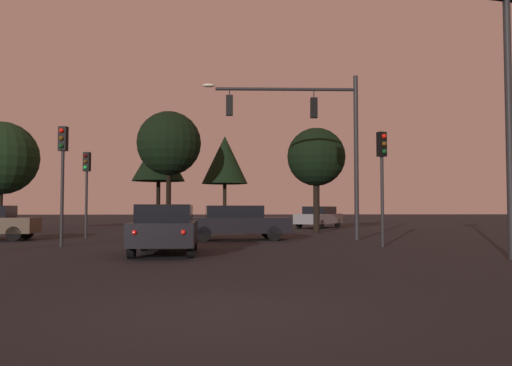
{
  "coord_description": "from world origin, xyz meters",
  "views": [
    {
      "loc": [
        0.06,
        -7.07,
        1.42
      ],
      "look_at": [
        1.32,
        13.32,
        2.38
      ],
      "focal_mm": 37.1,
      "sensor_mm": 36.0,
      "label": 1
    }
  ],
  "objects": [
    {
      "name": "ground_plane",
      "position": [
        0.0,
        24.5,
        0.0
      ],
      "size": [
        168.0,
        168.0,
        0.0
      ],
      "primitive_type": "plane",
      "color": "black",
      "rests_on": "ground"
    },
    {
      "name": "traffic_signal_mast_arm",
      "position": [
        4.01,
        15.98,
        5.01
      ],
      "size": [
        6.92,
        0.52,
        7.3
      ],
      "color": "#232326",
      "rests_on": "ground"
    },
    {
      "name": "traffic_light_corner_left",
      "position": [
        5.85,
        11.81,
        2.98
      ],
      "size": [
        0.37,
        0.39,
        4.19
      ],
      "color": "#232326",
      "rests_on": "ground"
    },
    {
      "name": "traffic_light_corner_right",
      "position": [
        -5.83,
        12.65,
        3.12
      ],
      "size": [
        0.34,
        0.37,
        4.41
      ],
      "color": "#232326",
      "rests_on": "ground"
    },
    {
      "name": "traffic_light_median",
      "position": [
        -6.35,
        18.11,
        2.87
      ],
      "size": [
        0.35,
        0.38,
        4.04
      ],
      "color": "#232326",
      "rests_on": "ground"
    },
    {
      "name": "car_nearside_lane",
      "position": [
        -1.71,
        9.39,
        0.8
      ],
      "size": [
        1.95,
        4.29,
        1.52
      ],
      "color": "black",
      "rests_on": "ground"
    },
    {
      "name": "car_crossing_right",
      "position": [
        0.65,
        16.32,
        0.8
      ],
      "size": [
        4.76,
        2.14,
        1.52
      ],
      "color": "black",
      "rests_on": "ground"
    },
    {
      "name": "car_far_lane",
      "position": [
        6.82,
        29.94,
        0.8
      ],
      "size": [
        4.05,
        4.78,
        1.52
      ],
      "color": "gray",
      "rests_on": "ground"
    },
    {
      "name": "store_sign_illuminated",
      "position": [
        7.99,
        7.04,
        5.94
      ],
      "size": [
        1.42,
        0.54,
        8.25
      ],
      "color": "#232326",
      "rests_on": "ground"
    },
    {
      "name": "tree_behind_sign",
      "position": [
        -13.79,
        26.71,
        4.53
      ],
      "size": [
        4.56,
        4.56,
        6.82
      ],
      "color": "black",
      "rests_on": "ground"
    },
    {
      "name": "tree_left_far",
      "position": [
        -3.76,
        30.21,
        5.95
      ],
      "size": [
        4.5,
        4.5,
        8.22
      ],
      "color": "black",
      "rests_on": "ground"
    },
    {
      "name": "tree_center_horizon",
      "position": [
        0.17,
        34.56,
        5.2
      ],
      "size": [
        3.62,
        3.62,
        7.11
      ],
      "color": "black",
      "rests_on": "ground"
    },
    {
      "name": "tree_right_cluster",
      "position": [
        5.38,
        22.83,
        4.31
      ],
      "size": [
        3.34,
        3.34,
        6.01
      ],
      "color": "black",
      "rests_on": "ground"
    },
    {
      "name": "tree_lot_edge",
      "position": [
        -5.13,
        35.61,
        5.44
      ],
      "size": [
        4.22,
        4.22,
        7.35
      ],
      "color": "black",
      "rests_on": "ground"
    }
  ]
}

